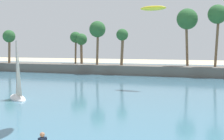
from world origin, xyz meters
The scene contains 4 objects.
sea centered at (0.00, 51.05, 0.03)m, with size 220.00×88.25×0.06m, color teal.
palm_headland centered at (-0.40, 55.16, 2.61)m, with size 86.17×6.13×12.56m.
sailboat_mid_bay centered at (-11.10, 22.36, 0.62)m, with size 4.13×3.78×6.26m.
kite_aloft_high_over_bay centered at (-0.65, 35.31, 10.00)m, with size 3.43×1.16×0.48m, color yellow.
Camera 1 is at (9.80, -4.85, 5.27)m, focal length 53.35 mm.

